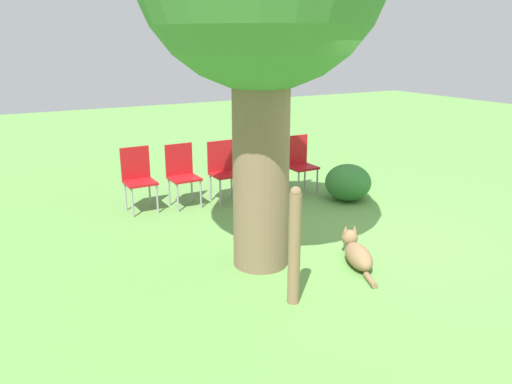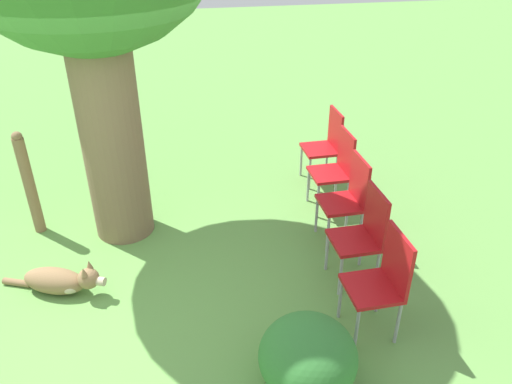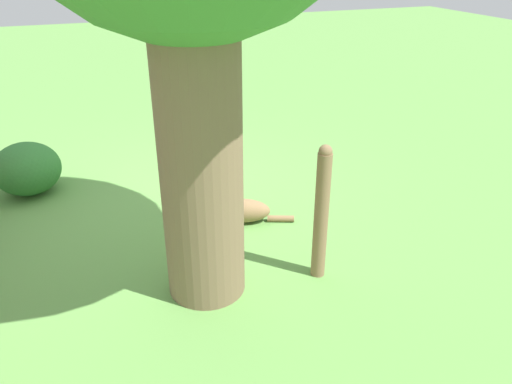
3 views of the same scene
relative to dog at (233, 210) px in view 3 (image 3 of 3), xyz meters
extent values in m
plane|color=#609947|center=(0.54, -0.47, -0.13)|extent=(30.00, 30.00, 0.00)
cylinder|color=#7A6047|center=(0.55, 0.97, 1.15)|extent=(0.63, 0.63, 2.57)
ellipsoid|color=olive|center=(-0.06, 0.03, -0.01)|extent=(0.67, 0.48, 0.25)
ellipsoid|color=#C6B293|center=(0.09, -0.04, -0.02)|extent=(0.28, 0.29, 0.15)
sphere|color=olive|center=(0.27, -0.11, 0.07)|extent=(0.26, 0.26, 0.20)
cylinder|color=#C6B293|center=(0.38, -0.15, 0.06)|extent=(0.11, 0.11, 0.08)
cone|color=olive|center=(0.29, -0.06, 0.19)|extent=(0.06, 0.06, 0.09)
cone|color=olive|center=(0.25, -0.16, 0.19)|extent=(0.06, 0.06, 0.09)
cylinder|color=olive|center=(-0.45, 0.18, -0.10)|extent=(0.28, 0.16, 0.07)
cylinder|color=#846647|center=(-0.40, 1.13, 0.43)|extent=(0.12, 0.12, 1.13)
sphere|color=#846647|center=(-0.40, 1.13, 1.01)|extent=(0.11, 0.11, 0.11)
ellipsoid|color=#337533|center=(1.98, -1.45, 0.16)|extent=(0.74, 0.74, 0.59)
camera|label=1|loc=(-4.11, 3.59, 2.37)|focal=35.00mm
camera|label=2|loc=(1.12, -3.91, 3.07)|focal=35.00mm
camera|label=3|loc=(1.35, 4.29, 2.45)|focal=35.00mm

